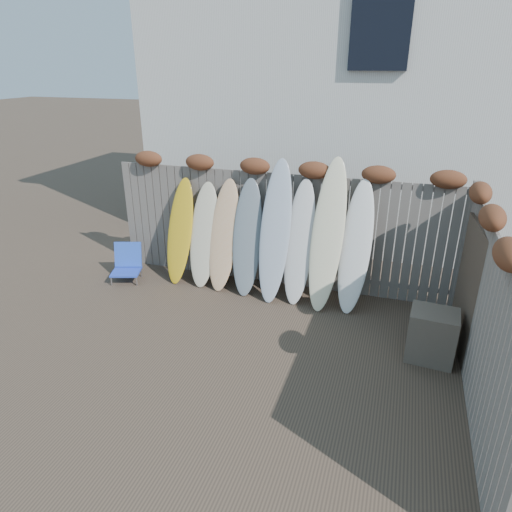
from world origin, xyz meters
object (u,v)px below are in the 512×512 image
(wooden_crate, at_px, (432,335))
(lattice_panel, at_px, (468,290))
(surfboard_0, at_px, (180,231))
(beach_chair, at_px, (127,263))

(wooden_crate, xyz_separation_m, lattice_panel, (0.39, 0.39, 0.55))
(lattice_panel, height_order, surfboard_0, surfboard_0)
(surfboard_0, bearing_deg, wooden_crate, -9.77)
(beach_chair, bearing_deg, surfboard_0, 18.98)
(wooden_crate, xyz_separation_m, surfboard_0, (-4.27, 1.21, 0.57))
(beach_chair, height_order, wooden_crate, wooden_crate)
(lattice_panel, bearing_deg, surfboard_0, 165.62)
(beach_chair, relative_size, surfboard_0, 0.34)
(wooden_crate, height_order, surfboard_0, surfboard_0)
(surfboard_0, bearing_deg, beach_chair, -155.03)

